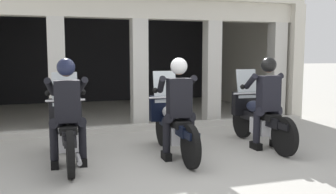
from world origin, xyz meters
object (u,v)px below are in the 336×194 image
Objects in this scene: police_officer_right at (267,95)px; police_officer_left at (67,103)px; motorcycle_left at (67,129)px; motorcycle_center at (173,124)px; police_officer_center at (178,100)px; motorcycle_right at (258,117)px.

police_officer_left is at bearing -173.10° from police_officer_right.
motorcycle_center is at bearing 4.94° from motorcycle_left.
motorcycle_center is at bearing 97.69° from police_officer_center.
motorcycle_right is at bearing 22.61° from police_officer_center.
motorcycle_left is 1.29× the size of police_officer_left.
police_officer_center is at bearing -169.01° from police_officer_right.
motorcycle_center is 1.68m from motorcycle_right.
motorcycle_left is at bearing -177.96° from police_officer_right.
motorcycle_left is at bearing 175.46° from police_officer_center.
motorcycle_center is 1.29× the size of police_officer_center.
motorcycle_right is at bearing 95.49° from police_officer_right.
police_officer_center reaches higher than motorcycle_center.
police_officer_left is 1.67m from police_officer_center.
police_officer_right is (3.34, 0.07, 0.00)m from police_officer_left.
police_officer_left is 1.00× the size of police_officer_center.
motorcycle_right is 0.52m from police_officer_right.
motorcycle_right is at bearing 13.88° from police_officer_left.
police_officer_right is at bearing 3.48° from motorcycle_center.
motorcycle_left is at bearing -174.99° from motorcycle_center.
motorcycle_center is (1.67, 0.20, -0.44)m from police_officer_left.
police_officer_center is (1.67, -0.37, 0.44)m from motorcycle_left.
police_officer_left is 3.34m from police_officer_right.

